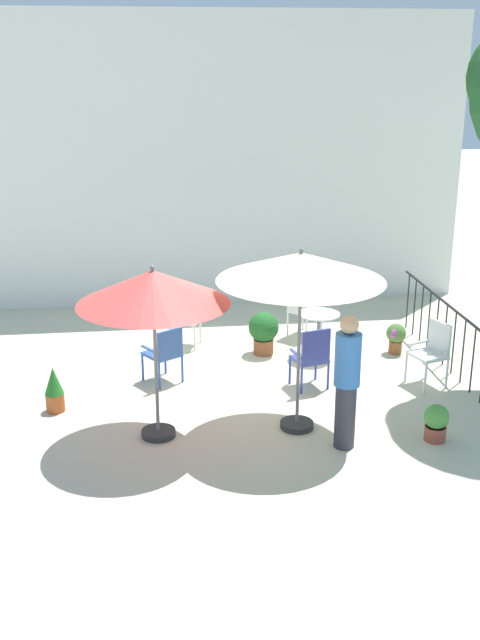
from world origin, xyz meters
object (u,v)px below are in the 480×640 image
object	(u,v)px
standing_person	(347,381)
potted_plant_3	(263,331)
potted_plant_1	(54,389)
patio_chair_3	(312,355)
cafe_table_0	(319,327)
patio_chair_1	(302,308)
potted_plant_0	(436,422)
potted_plant_2	(396,336)
patio_umbrella_0	(153,289)
patio_chair_4	(165,351)
patio_chair_0	(432,349)
patio_umbrella_1	(301,269)
patio_chair_2	(186,315)

from	to	relation	value
standing_person	potted_plant_3	bearing A→B (deg)	99.21
potted_plant_1	patio_chair_3	bearing A→B (deg)	5.10
cafe_table_0	patio_chair_1	bearing A→B (deg)	94.31
patio_chair_3	potted_plant_0	xyz separation A→B (m)	(1.23, -1.77, -0.27)
patio_chair_3	potted_plant_2	distance (m)	2.10
patio_umbrella_0	patio_chair_4	size ratio (longest dim) A/B	2.58
patio_chair_4	potted_plant_0	world-z (taller)	patio_chair_4
patio_chair_0	patio_chair_3	world-z (taller)	patio_chair_0
patio_umbrella_1	patio_chair_0	size ratio (longest dim) A/B	2.51
patio_umbrella_0	patio_chair_1	distance (m)	4.53
patio_chair_2	potted_plant_3	world-z (taller)	patio_chair_2
patio_umbrella_0	potted_plant_1	size ratio (longest dim) A/B	3.51
patio_chair_3	potted_plant_3	bearing A→B (deg)	108.33
cafe_table_0	patio_chair_0	distance (m)	1.92
patio_umbrella_1	patio_chair_0	xyz separation A→B (m)	(2.24, 1.17, -1.60)
potted_plant_0	potted_plant_1	world-z (taller)	potted_plant_1
patio_chair_1	cafe_table_0	bearing A→B (deg)	-85.69
patio_umbrella_0	patio_chair_3	xyz separation A→B (m)	(2.26, 1.24, -1.44)
patio_chair_1	potted_plant_0	distance (m)	4.10
patio_chair_1	potted_plant_0	world-z (taller)	patio_chair_1
potted_plant_0	potted_plant_2	distance (m)	3.05
potted_plant_3	potted_plant_2	bearing A→B (deg)	-6.31
patio_umbrella_1	potted_plant_0	distance (m)	2.60
cafe_table_0	patio_chair_0	xyz separation A→B (m)	(1.42, -1.28, 0.05)
potted_plant_2	potted_plant_3	xyz separation A→B (m)	(-2.16, 0.24, 0.11)
potted_plant_3	patio_chair_1	bearing A→B (deg)	42.81
potted_plant_3	patio_umbrella_1	bearing A→B (deg)	-89.06
patio_umbrella_1	patio_chair_4	bearing A→B (deg)	134.74
potted_plant_2	standing_person	world-z (taller)	standing_person
cafe_table_0	potted_plant_1	distance (m)	4.32
potted_plant_1	standing_person	xyz separation A→B (m)	(3.69, -1.46, 0.57)
patio_chair_2	patio_chair_4	distance (m)	1.67
cafe_table_0	patio_chair_2	distance (m)	2.25
patio_umbrella_0	potted_plant_3	bearing A→B (deg)	56.99
potted_plant_3	standing_person	xyz separation A→B (m)	(0.53, -3.27, 0.49)
patio_chair_1	patio_chair_2	bearing A→B (deg)	-176.36
cafe_table_0	patio_chair_3	distance (m)	1.29
patio_chair_3	potted_plant_1	size ratio (longest dim) A/B	1.47
patio_umbrella_0	patio_chair_4	xyz separation A→B (m)	(0.14, 1.70, -1.47)
patio_umbrella_0	potted_plant_2	size ratio (longest dim) A/B	4.46
patio_chair_1	patio_chair_4	size ratio (longest dim) A/B	1.03
cafe_table_0	potted_plant_0	xyz separation A→B (m)	(0.86, -3.01, -0.26)
patio_umbrella_1	cafe_table_0	xyz separation A→B (m)	(0.82, 2.45, -1.65)
standing_person	patio_chair_4	bearing A→B (deg)	133.68
patio_chair_3	patio_chair_4	bearing A→B (deg)	167.60
potted_plant_1	patio_chair_0	bearing A→B (deg)	2.93
cafe_table_0	patio_chair_1	xyz separation A→B (m)	(-0.07, 0.98, 0.01)
patio_chair_3	potted_plant_2	world-z (taller)	patio_chair_3
patio_umbrella_0	patio_chair_2	world-z (taller)	patio_umbrella_0
cafe_table_0	patio_umbrella_1	bearing A→B (deg)	-108.42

